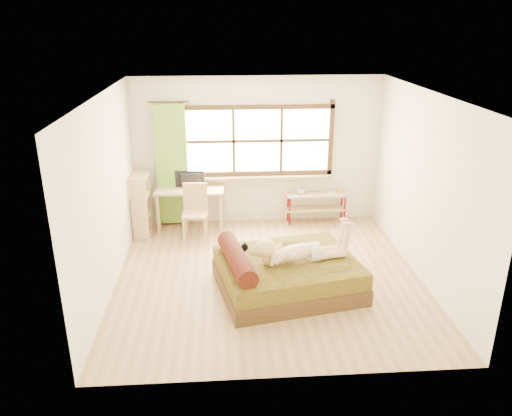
{
  "coord_description": "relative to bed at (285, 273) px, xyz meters",
  "views": [
    {
      "loc": [
        -0.65,
        -6.6,
        3.65
      ],
      "look_at": [
        -0.17,
        0.2,
        1.03
      ],
      "focal_mm": 35.0,
      "sensor_mm": 36.0,
      "label": 1
    }
  ],
  "objects": [
    {
      "name": "pipe_shelf",
      "position": [
        0.91,
        2.46,
        0.16
      ],
      "size": [
        1.14,
        0.3,
        0.64
      ],
      "rotation": [
        0.0,
        0.0,
        0.02
      ],
      "color": "tan",
      "rests_on": "floor"
    },
    {
      "name": "bookshelf",
      "position": [
        -2.27,
        2.09,
        0.3
      ],
      "size": [
        0.28,
        0.48,
        1.1
      ],
      "rotation": [
        0.0,
        0.0,
        -0.01
      ],
      "color": "tan",
      "rests_on": "floor"
    },
    {
      "name": "woman",
      "position": [
        0.2,
        -0.04,
        0.5
      ],
      "size": [
        1.38,
        0.64,
        0.57
      ],
      "primitive_type": null,
      "rotation": [
        0.0,
        0.0,
        0.2
      ],
      "color": "beige",
      "rests_on": "bed"
    },
    {
      "name": "curtain",
      "position": [
        -1.74,
        2.52,
        0.89
      ],
      "size": [
        0.55,
        0.1,
        2.2
      ],
      "primitive_type": "cube",
      "color": "olive",
      "rests_on": "wall_back"
    },
    {
      "name": "desk",
      "position": [
        -1.44,
        2.34,
        0.4
      ],
      "size": [
        1.25,
        0.62,
        0.76
      ],
      "rotation": [
        0.0,
        0.0,
        -0.05
      ],
      "color": "tan",
      "rests_on": "floor"
    },
    {
      "name": "floor",
      "position": [
        -0.19,
        0.39,
        -0.26
      ],
      "size": [
        4.5,
        4.5,
        0.0
      ],
      "primitive_type": "plane",
      "color": "#9E754C",
      "rests_on": "ground"
    },
    {
      "name": "book",
      "position": [
        1.1,
        2.46,
        0.32
      ],
      "size": [
        0.17,
        0.23,
        0.02
      ],
      "primitive_type": "imported",
      "rotation": [
        0.0,
        0.0,
        0.02
      ],
      "color": "gray",
      "rests_on": "pipe_shelf"
    },
    {
      "name": "wall_right",
      "position": [
        2.06,
        0.39,
        1.09
      ],
      "size": [
        0.0,
        4.5,
        4.5
      ],
      "primitive_type": "plane",
      "rotation": [
        1.57,
        0.0,
        -1.57
      ],
      "color": "silver",
      "rests_on": "floor"
    },
    {
      "name": "ceiling",
      "position": [
        -0.19,
        0.39,
        2.44
      ],
      "size": [
        4.5,
        4.5,
        0.0
      ],
      "primitive_type": "plane",
      "rotation": [
        3.14,
        0.0,
        0.0
      ],
      "color": "white",
      "rests_on": "wall_back"
    },
    {
      "name": "kitten",
      "position": [
        -0.67,
        0.11,
        0.33
      ],
      "size": [
        0.3,
        0.17,
        0.23
      ],
      "primitive_type": null,
      "rotation": [
        0.0,
        0.0,
        0.2
      ],
      "color": "black",
      "rests_on": "bed"
    },
    {
      "name": "wall_left",
      "position": [
        -2.44,
        0.39,
        1.09
      ],
      "size": [
        0.0,
        4.5,
        4.5
      ],
      "primitive_type": "plane",
      "rotation": [
        1.57,
        0.0,
        1.57
      ],
      "color": "silver",
      "rests_on": "floor"
    },
    {
      "name": "cup",
      "position": [
        0.6,
        2.46,
        0.36
      ],
      "size": [
        0.14,
        0.14,
        0.11
      ],
      "primitive_type": "imported",
      "rotation": [
        0.0,
        0.0,
        0.02
      ],
      "color": "gray",
      "rests_on": "pipe_shelf"
    },
    {
      "name": "wall_front",
      "position": [
        -0.19,
        -1.86,
        1.09
      ],
      "size": [
        4.5,
        0.0,
        4.5
      ],
      "primitive_type": "plane",
      "rotation": [
        -1.57,
        0.0,
        0.0
      ],
      "color": "silver",
      "rests_on": "floor"
    },
    {
      "name": "window",
      "position": [
        -0.19,
        2.61,
        1.25
      ],
      "size": [
        2.8,
        0.16,
        1.46
      ],
      "color": "#FFEDBF",
      "rests_on": "wall_back"
    },
    {
      "name": "chair",
      "position": [
        -1.33,
        1.98,
        0.27
      ],
      "size": [
        0.45,
        0.45,
        0.95
      ],
      "rotation": [
        0.0,
        0.0,
        -0.05
      ],
      "color": "tan",
      "rests_on": "floor"
    },
    {
      "name": "monitor",
      "position": [
        -1.44,
        2.39,
        0.65
      ],
      "size": [
        0.52,
        0.1,
        0.3
      ],
      "primitive_type": "imported",
      "rotation": [
        0.0,
        0.0,
        3.09
      ],
      "color": "black",
      "rests_on": "desk"
    },
    {
      "name": "wall_back",
      "position": [
        -0.19,
        2.64,
        1.09
      ],
      "size": [
        4.5,
        0.0,
        4.5
      ],
      "primitive_type": "plane",
      "rotation": [
        1.57,
        0.0,
        0.0
      ],
      "color": "silver",
      "rests_on": "floor"
    },
    {
      "name": "bed",
      "position": [
        0.0,
        0.0,
        0.0
      ],
      "size": [
        2.16,
        1.87,
        0.72
      ],
      "rotation": [
        0.0,
        0.0,
        0.2
      ],
      "color": "#382810",
      "rests_on": "floor"
    }
  ]
}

